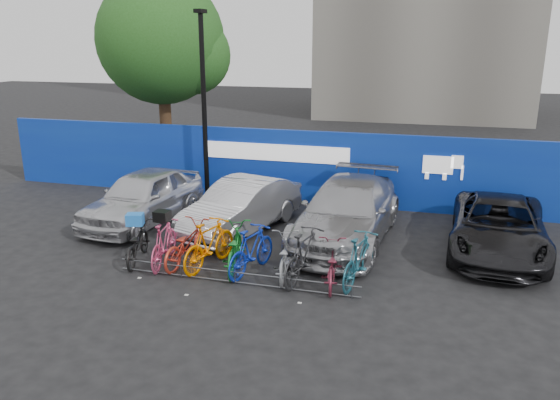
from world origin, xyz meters
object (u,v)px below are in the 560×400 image
at_px(bike_9, 359,259).
at_px(car_1, 241,206).
at_px(lamppost, 204,102).
at_px(bike_3, 209,244).
at_px(bike_0, 137,243).
at_px(car_2, 347,212).
at_px(bike_6, 284,257).
at_px(bike_1, 164,243).
at_px(car_3, 498,227).
at_px(bike_7, 305,255).
at_px(car_0, 143,197).
at_px(bike_5, 251,250).
at_px(bike_8, 331,265).
at_px(bike_4, 234,248).
at_px(tree, 167,43).
at_px(bike_rack, 235,277).
at_px(bike_2, 187,244).

bearing_deg(bike_9, car_1, -23.41).
distance_m(lamppost, bike_3, 6.37).
bearing_deg(bike_0, car_2, -163.05).
height_order(bike_0, bike_6, bike_6).
bearing_deg(bike_6, bike_1, -8.37).
distance_m(car_3, bike_6, 5.62).
bearing_deg(bike_7, car_3, -133.30).
xyz_separation_m(car_0, bike_7, (5.51, -2.69, -0.19)).
xyz_separation_m(bike_3, bike_5, (1.06, -0.03, -0.03)).
relative_size(car_3, bike_8, 2.75).
xyz_separation_m(car_1, bike_7, (2.48, -2.78, -0.12)).
xyz_separation_m(bike_1, bike_4, (1.71, 0.20, -0.02)).
height_order(bike_0, bike_3, bike_3).
height_order(bike_3, bike_8, bike_3).
bearing_deg(bike_1, bike_7, 171.75).
distance_m(bike_3, bike_7, 2.32).
xyz_separation_m(tree, bike_1, (4.77, -10.07, -4.52)).
bearing_deg(tree, car_3, -29.47).
bearing_deg(bike_6, car_3, -160.09).
bearing_deg(bike_rack, bike_3, 141.39).
height_order(car_3, bike_1, car_3).
bearing_deg(tree, bike_1, -64.67).
bearing_deg(bike_1, bike_9, 173.36).
relative_size(car_2, car_3, 1.11).
bearing_deg(car_2, bike_0, -143.93).
height_order(lamppost, bike_0, lamppost).
relative_size(car_3, bike_6, 2.73).
distance_m(bike_3, bike_5, 1.06).
height_order(lamppost, bike_9, lamppost).
bearing_deg(car_2, lamppost, 157.83).
relative_size(car_0, bike_9, 2.39).
relative_size(bike_0, bike_9, 0.94).
distance_m(car_1, bike_4, 2.74).
bearing_deg(bike_6, bike_5, -8.66).
bearing_deg(lamppost, bike_4, -60.95).
bearing_deg(bike_4, car_1, -87.37).
distance_m(car_2, bike_8, 2.91).
distance_m(bike_0, bike_6, 3.65).
bearing_deg(bike_5, bike_6, -163.40).
distance_m(tree, bike_6, 13.39).
height_order(bike_5, bike_8, bike_5).
bearing_deg(bike_rack, bike_5, 76.40).
distance_m(car_1, bike_1, 2.99).
relative_size(bike_5, bike_6, 1.03).
xyz_separation_m(car_3, bike_0, (-8.47, -3.02, -0.21)).
distance_m(car_0, bike_3, 4.13).
relative_size(bike_2, bike_8, 1.08).
bearing_deg(bike_4, lamppost, -74.23).
relative_size(car_3, bike_7, 2.50).
height_order(bike_2, bike_9, bike_9).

